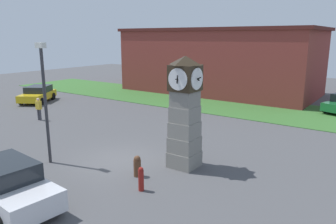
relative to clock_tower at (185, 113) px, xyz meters
The scene contains 10 objects.
ground_plane 4.07m from the clock_tower, 157.33° to the right, with size 81.71×81.71×0.00m, color #4C4C4F.
clock_tower is the anchor object (origin of this frame).
bollard_near_tower 3.07m from the clock_tower, 116.58° to the right, with size 0.31×0.31×0.91m.
bollard_mid_row 3.60m from the clock_tower, 90.91° to the right, with size 0.21×0.21×0.96m.
car_by_building 7.41m from the clock_tower, 114.14° to the right, with size 4.29×2.24×1.61m.
car_silver_hatch 19.70m from the clock_tower, 164.75° to the left, with size 3.79×4.48×1.43m.
pedestrian_near_bench 13.05m from the clock_tower, behind, with size 0.41×0.26×1.60m.
street_lamp_near_road 6.34m from the clock_tower, 149.05° to the right, with size 0.50×0.24×5.53m.
warehouse_blue_far 21.21m from the clock_tower, 112.39° to the left, with size 19.94×9.51×6.61m.
grass_verge_far 14.91m from the clock_tower, 110.96° to the left, with size 49.02×7.98×0.04m, color #386B2D.
Camera 1 is at (10.44, -10.64, 5.77)m, focal length 35.00 mm.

